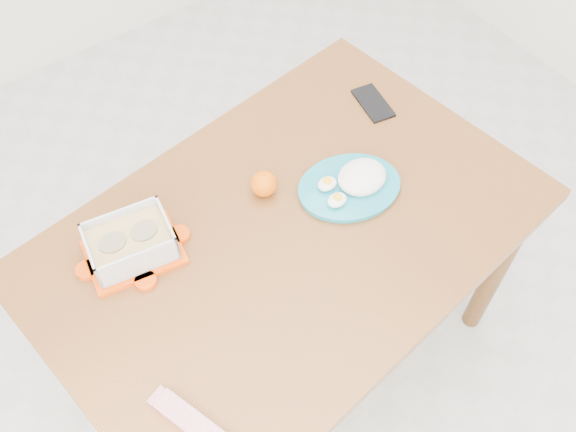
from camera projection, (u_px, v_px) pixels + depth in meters
ground at (295, 322)px, 2.25m from camera, size 3.50×3.50×0.00m
dining_table at (288, 251)px, 1.65m from camera, size 1.32×0.97×0.75m
food_container at (131, 243)px, 1.49m from camera, size 0.25×0.20×0.09m
orange_fruit at (264, 184)px, 1.61m from camera, size 0.07×0.07×0.07m
rice_plate at (354, 183)px, 1.63m from camera, size 0.33×0.33×0.07m
candy_bar at (195, 424)px, 1.29m from camera, size 0.10×0.19×0.02m
smartphone at (373, 103)px, 1.82m from camera, size 0.10×0.15×0.01m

